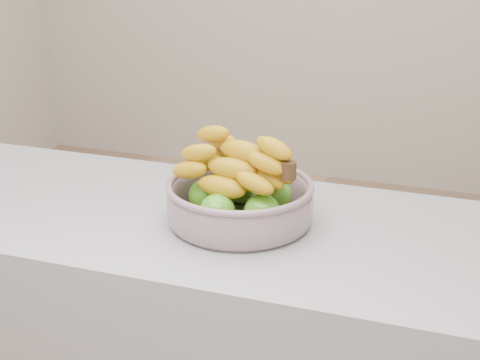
% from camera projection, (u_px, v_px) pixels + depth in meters
% --- Properties ---
extents(ground, '(4.00, 4.00, 0.00)m').
position_uv_depth(ground, '(218.00, 355.00, 2.51)').
color(ground, tan).
rests_on(ground, ground).
extents(fruit_bowl, '(0.32, 0.32, 0.19)m').
position_uv_depth(fruit_bowl, '(240.00, 197.00, 1.46)').
color(fruit_bowl, '#9BADBA').
rests_on(fruit_bowl, counter).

